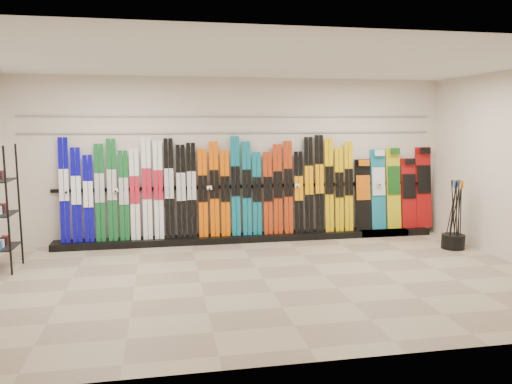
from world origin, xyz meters
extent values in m
plane|color=gray|center=(0.00, 0.00, 0.00)|extent=(8.00, 8.00, 0.00)
plane|color=beige|center=(0.00, 2.50, 1.50)|extent=(8.00, 0.00, 8.00)
plane|color=silver|center=(0.00, 0.00, 3.00)|extent=(8.00, 8.00, 0.00)
cube|color=black|center=(0.22, 2.28, 0.06)|extent=(8.00, 0.40, 0.12)
cube|color=#0A06A2|center=(-3.04, 2.32, 1.03)|extent=(0.17, 0.20, 1.82)
cube|color=#0A06A2|center=(-2.85, 2.32, 0.94)|extent=(0.17, 0.19, 1.65)
cube|color=#0A06A2|center=(-2.65, 2.31, 0.88)|extent=(0.17, 0.17, 1.51)
cube|color=#115A25|center=(-2.45, 2.32, 0.97)|extent=(0.17, 0.19, 1.70)
cube|color=#115A25|center=(-2.24, 2.32, 1.01)|extent=(0.17, 0.20, 1.79)
cube|color=#115A25|center=(-2.05, 2.31, 0.91)|extent=(0.17, 0.18, 1.58)
cube|color=silver|center=(-1.86, 2.31, 0.93)|extent=(0.17, 0.18, 1.62)
cube|color=silver|center=(-1.65, 2.32, 1.02)|extent=(0.17, 0.20, 1.81)
cube|color=silver|center=(-1.45, 2.32, 1.00)|extent=(0.17, 0.20, 1.75)
cube|color=black|center=(-1.25, 2.32, 1.01)|extent=(0.17, 0.20, 1.79)
cube|color=black|center=(-1.04, 2.32, 0.96)|extent=(0.17, 0.19, 1.68)
cube|color=black|center=(-0.86, 2.32, 0.97)|extent=(0.17, 0.19, 1.71)
cube|color=#E95900|center=(-0.65, 2.31, 0.92)|extent=(0.17, 0.18, 1.60)
cube|color=#E95900|center=(-0.44, 2.32, 0.98)|extent=(0.17, 0.20, 1.73)
cube|color=#E95900|center=(-0.25, 2.31, 0.90)|extent=(0.17, 0.18, 1.57)
cube|color=#0B697D|center=(-0.05, 2.32, 1.03)|extent=(0.17, 0.20, 1.82)
cube|color=#0B697D|center=(0.16, 2.32, 0.98)|extent=(0.17, 0.19, 1.73)
cube|color=#0B697D|center=(0.35, 2.31, 0.88)|extent=(0.17, 0.17, 1.53)
cube|color=#AC2F0D|center=(0.55, 2.31, 0.88)|extent=(0.17, 0.17, 1.53)
cube|color=#AC2F0D|center=(0.74, 2.32, 0.95)|extent=(0.17, 0.19, 1.67)
cube|color=#AC2F0D|center=(0.95, 2.32, 0.98)|extent=(0.17, 0.19, 1.73)
cube|color=black|center=(1.15, 2.31, 0.88)|extent=(0.17, 0.17, 1.53)
cube|color=black|center=(1.35, 2.32, 1.02)|extent=(0.17, 0.20, 1.80)
cube|color=black|center=(1.56, 2.32, 1.04)|extent=(0.17, 0.21, 1.83)
cube|color=#DDAB06|center=(1.75, 2.32, 1.01)|extent=(0.17, 0.20, 1.78)
cube|color=#DDAB06|center=(1.95, 2.31, 0.92)|extent=(0.17, 0.18, 1.61)
cube|color=#DDAB06|center=(2.14, 2.32, 0.97)|extent=(0.17, 0.19, 1.70)
cube|color=black|center=(2.45, 2.35, 0.80)|extent=(0.32, 0.21, 1.36)
cube|color=#14728C|center=(2.77, 2.36, 0.89)|extent=(0.29, 0.24, 1.55)
cube|color=gold|center=(3.09, 2.36, 0.91)|extent=(0.29, 0.24, 1.57)
cube|color=#990C0C|center=(3.41, 2.35, 0.80)|extent=(0.30, 0.21, 1.37)
cube|color=#990C0C|center=(3.73, 2.36, 0.91)|extent=(0.32, 0.24, 1.58)
cylinder|color=black|center=(3.60, 1.05, 0.12)|extent=(0.39, 0.39, 0.25)
cylinder|color=black|center=(3.65, 1.00, 0.61)|extent=(0.07, 0.03, 1.18)
cylinder|color=black|center=(3.62, 1.12, 0.61)|extent=(0.12, 0.08, 1.18)
cylinder|color=black|center=(3.51, 0.96, 0.61)|extent=(0.06, 0.07, 1.18)
cylinder|color=black|center=(3.59, 1.10, 0.61)|extent=(0.10, 0.04, 1.18)
cylinder|color=black|center=(3.68, 1.12, 0.61)|extent=(0.12, 0.08, 1.18)
cylinder|color=black|center=(3.58, 0.89, 0.61)|extent=(0.07, 0.07, 1.18)
cylinder|color=black|center=(3.60, 1.00, 0.61)|extent=(0.11, 0.04, 1.18)
cylinder|color=black|center=(3.55, 0.99, 0.61)|extent=(0.15, 0.10, 1.17)
cylinder|color=black|center=(3.61, 1.17, 0.61)|extent=(0.15, 0.11, 1.17)
cylinder|color=black|center=(3.64, 0.93, 0.61)|extent=(0.04, 0.13, 1.18)
cube|color=gray|center=(0.00, 2.48, 2.00)|extent=(7.60, 0.02, 0.03)
cube|color=gray|center=(0.00, 2.48, 2.30)|extent=(7.60, 0.02, 0.03)
camera|label=1|loc=(-1.37, -6.67, 2.21)|focal=35.00mm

